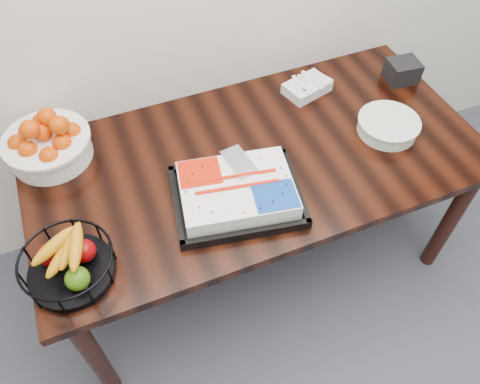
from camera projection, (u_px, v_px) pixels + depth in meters
name	position (u px, v px, depth m)	size (l,w,h in m)	color
table	(257.00, 170.00, 1.92)	(1.80, 0.90, 0.75)	black
cake_tray	(237.00, 192.00, 1.68)	(0.52, 0.44, 0.09)	black
tangerine_bowl	(46.00, 140.00, 1.78)	(0.33, 0.33, 0.21)	white
fruit_basket	(68.00, 264.00, 1.47)	(0.30, 0.30, 0.16)	black
plate_stack	(388.00, 126.00, 1.92)	(0.25, 0.25, 0.06)	white
fork_bag	(307.00, 87.00, 2.08)	(0.22, 0.17, 0.06)	silver
napkin_box	(402.00, 71.00, 2.12)	(0.13, 0.12, 0.10)	black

